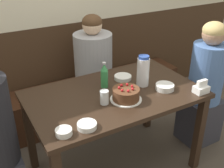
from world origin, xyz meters
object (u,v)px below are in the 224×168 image
at_px(napkin_holder, 201,88).
at_px(bowl_soup_white, 123,77).
at_px(birthday_cake, 126,94).
at_px(soju_bottle, 104,75).
at_px(bench_seat, 75,103).
at_px(person_teal_shirt, 204,89).
at_px(bowl_rice_small, 87,125).
at_px(person_pale_blue_shirt, 94,75).
at_px(bowl_sauce_shallow, 165,87).
at_px(glass_water_tall, 104,97).
at_px(water_pitcher, 143,71).
at_px(bowl_side_dish, 64,132).

height_order(napkin_holder, bowl_soup_white, napkin_holder).
height_order(birthday_cake, soju_bottle, soju_bottle).
relative_size(bench_seat, person_teal_shirt, 2.10).
xyz_separation_m(bowl_rice_small, person_pale_blue_shirt, (0.52, 0.96, -0.18)).
distance_m(birthday_cake, bowl_sauce_shallow, 0.35).
xyz_separation_m(glass_water_tall, person_pale_blue_shirt, (0.29, 0.76, -0.21)).
bearing_deg(soju_bottle, birthday_cake, -80.89).
distance_m(water_pitcher, person_teal_shirt, 0.73).
bearing_deg(person_teal_shirt, bowl_side_dish, 8.97).
xyz_separation_m(soju_bottle, bowl_soup_white, (0.20, 0.05, -0.08)).
distance_m(soju_bottle, bowl_sauce_shallow, 0.48).
distance_m(napkin_holder, person_pale_blue_shirt, 1.09).
height_order(water_pitcher, bowl_soup_white, water_pitcher).
bearing_deg(person_teal_shirt, person_pale_blue_shirt, -43.40).
bearing_deg(bench_seat, soju_bottle, -91.58).
bearing_deg(water_pitcher, napkin_holder, -46.12).
height_order(birthday_cake, napkin_holder, birthday_cake).
height_order(water_pitcher, person_teal_shirt, person_teal_shirt).
distance_m(glass_water_tall, person_pale_blue_shirt, 0.84).
bearing_deg(bowl_sauce_shallow, person_teal_shirt, 8.17).
height_order(glass_water_tall, person_pale_blue_shirt, person_pale_blue_shirt).
bearing_deg(bowl_sauce_shallow, water_pitcher, 125.35).
height_order(bowl_side_dish, person_pale_blue_shirt, person_pale_blue_shirt).
distance_m(bowl_sauce_shallow, person_pale_blue_shirt, 0.86).
bearing_deg(person_teal_shirt, napkin_holder, 36.60).
height_order(bench_seat, person_teal_shirt, person_teal_shirt).
xyz_separation_m(bench_seat, birthday_cake, (0.02, -0.96, 0.57)).
bearing_deg(bench_seat, bowl_sauce_shallow, -69.46).
distance_m(bowl_side_dish, glass_water_tall, 0.43).
relative_size(bowl_soup_white, bowl_sauce_shallow, 1.00).
bearing_deg(water_pitcher, birthday_cake, -151.28).
bearing_deg(person_pale_blue_shirt, napkin_holder, 23.45).
bearing_deg(birthday_cake, bowl_sauce_shallow, -2.96).
bearing_deg(birthday_cake, bowl_side_dish, -162.99).
height_order(napkin_holder, person_pale_blue_shirt, person_pale_blue_shirt).
relative_size(water_pitcher, soju_bottle, 1.19).
height_order(bench_seat, bowl_side_dish, bowl_side_dish).
bearing_deg(person_teal_shirt, glass_water_tall, 1.71).
distance_m(bowl_soup_white, person_pale_blue_shirt, 0.52).
distance_m(bowl_soup_white, glass_water_tall, 0.42).
distance_m(bowl_rice_small, bowl_side_dish, 0.15).
relative_size(bowl_soup_white, bowl_side_dish, 1.41).
distance_m(napkin_holder, glass_water_tall, 0.75).
xyz_separation_m(bowl_soup_white, glass_water_tall, (-0.32, -0.27, 0.04)).
bearing_deg(bowl_sauce_shallow, bowl_rice_small, -168.23).
height_order(person_teal_shirt, person_pale_blue_shirt, same).
height_order(water_pitcher, person_pale_blue_shirt, person_pale_blue_shirt).
bearing_deg(birthday_cake, person_pale_blue_shirt, 80.89).
xyz_separation_m(birthday_cake, napkin_holder, (0.55, -0.19, -0.01)).
bearing_deg(person_teal_shirt, soju_bottle, -11.54).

